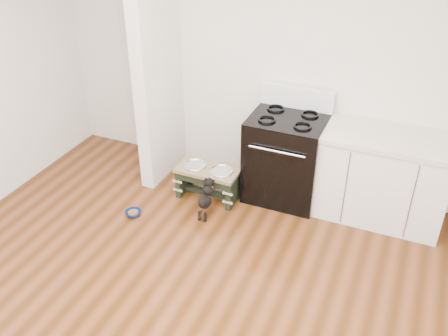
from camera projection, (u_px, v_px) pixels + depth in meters
ground at (168, 334)px, 3.82m from camera, size 5.00×5.00×0.00m
room_shell at (151, 150)px, 2.97m from camera, size 5.00×5.00×5.00m
partition_wall at (157, 59)px, 5.15m from camera, size 0.15×0.80×2.70m
oven_range at (286, 156)px, 5.17m from camera, size 0.76×0.69×1.14m
cabinet_run at (383, 177)px, 4.87m from camera, size 1.24×0.64×0.91m
dog_feeder at (208, 177)px, 5.25m from camera, size 0.66×0.35×0.37m
puppy at (206, 197)px, 4.99m from camera, size 0.11×0.34×0.40m
floor_bowl at (133, 213)px, 5.09m from camera, size 0.21×0.21×0.05m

